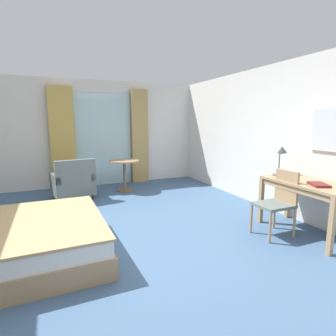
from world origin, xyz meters
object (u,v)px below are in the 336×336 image
Objects in this scene: desk_lamp at (281,155)px; desk_chair at (278,200)px; closed_book at (319,185)px; bed at (5,243)px; writing_desk at (308,188)px; round_cafe_table at (124,168)px; armchair_by_window at (73,183)px.

desk_chair is at bearing -135.54° from desk_lamp.
desk_lamp is at bearing 108.36° from closed_book.
bed is 2.27× the size of desk_chair.
desk_lamp is 0.84m from closed_book.
writing_desk is at bearing -18.45° from desk_chair.
closed_book is at bearing -47.21° from desk_chair.
desk_chair reaches higher than closed_book.
desk_chair is at bearing 161.55° from writing_desk.
bed reaches higher than round_cafe_table.
desk_lamp reaches higher than round_cafe_table.
armchair_by_window reaches higher than round_cafe_table.
desk_lamp is 0.54× the size of armchair_by_window.
bed is 3.95m from writing_desk.
desk_chair is 1.04× the size of armchair_by_window.
closed_book reaches higher than writing_desk.
closed_book is (3.78, -0.95, 0.53)m from bed.
desk_chair is (3.45, -0.60, 0.26)m from bed.
desk_chair is 0.55m from closed_book.
writing_desk is 4.47× the size of closed_book.
round_cafe_table is (-1.78, 3.44, -0.14)m from writing_desk.
writing_desk is (3.86, -0.73, 0.42)m from bed.
writing_desk is at bearing -10.75° from bed.
writing_desk is at bearing 96.49° from closed_book.
armchair_by_window is (-2.93, 3.18, -0.33)m from writing_desk.
desk_chair reaches higher than armchair_by_window.
desk_lamp is 4.02m from armchair_by_window.
armchair_by_window is (-2.85, 3.40, -0.44)m from closed_book.
writing_desk is 0.69m from desk_lamp.
round_cafe_table is (-1.37, 3.30, 0.02)m from desk_chair.
desk_chair is 3.58m from round_cafe_table.
armchair_by_window is (0.93, 2.45, 0.09)m from bed.
closed_book is at bearing -14.10° from bed.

